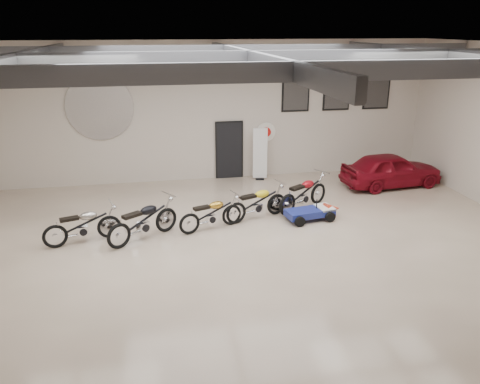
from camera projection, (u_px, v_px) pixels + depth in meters
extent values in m
cube|color=#C9B199|center=(249.00, 247.00, 12.18)|extent=(16.00, 12.00, 0.01)
cube|color=slate|center=(250.00, 46.00, 10.50)|extent=(16.00, 12.00, 0.01)
cube|color=beige|center=(215.00, 112.00, 16.89)|extent=(16.00, 0.02, 5.00)
cube|color=black|center=(229.00, 151.00, 17.42)|extent=(0.92, 0.08, 2.10)
imported|color=maroon|center=(391.00, 170.00, 16.63)|extent=(1.78, 3.71, 1.22)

